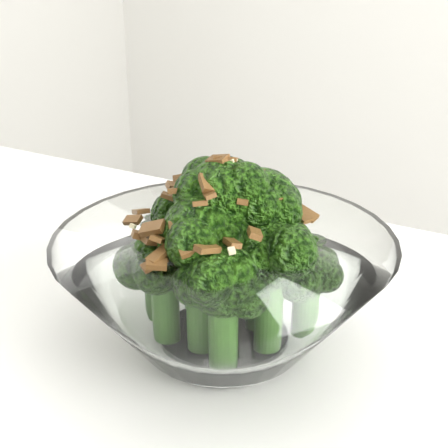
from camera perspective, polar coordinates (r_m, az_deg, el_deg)
The scene contains 1 object.
broccoli_dish at distance 0.49m, azimuth 0.03°, elevation -4.68°, with size 0.24×0.24×0.15m.
Camera 1 is at (0.23, -0.28, 1.04)m, focal length 55.00 mm.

